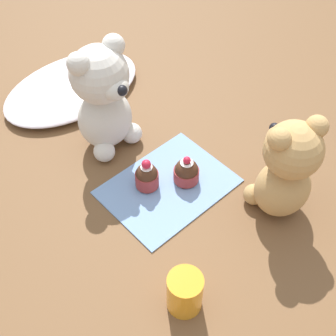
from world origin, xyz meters
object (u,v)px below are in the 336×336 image
at_px(teddy_bear_tan, 286,169).
at_px(cupcake_near_cream_bear, 147,176).
at_px(teddy_bear_cream, 103,98).
at_px(juice_glass, 185,292).
at_px(cupcake_near_tan_bear, 186,172).

relative_size(teddy_bear_tan, cupcake_near_cream_bear, 3.17).
bearing_deg(teddy_bear_cream, juice_glass, -112.16).
relative_size(teddy_bear_cream, teddy_bear_tan, 1.12).
bearing_deg(teddy_bear_tan, teddy_bear_cream, -51.46).
distance_m(teddy_bear_tan, cupcake_near_tan_bear, 0.19).
bearing_deg(cupcake_near_cream_bear, juice_glass, -117.18).
height_order(teddy_bear_cream, teddy_bear_tan, teddy_bear_cream).
bearing_deg(juice_glass, cupcake_near_tan_bear, 45.37).
distance_m(teddy_bear_tan, cupcake_near_cream_bear, 0.26).
bearing_deg(teddy_bear_cream, teddy_bear_tan, -72.10).
relative_size(teddy_bear_cream, cupcake_near_tan_bear, 3.88).
height_order(teddy_bear_cream, cupcake_near_cream_bear, teddy_bear_cream).
height_order(cupcake_near_tan_bear, juice_glass, juice_glass).
distance_m(teddy_bear_cream, cupcake_near_cream_bear, 0.17).
distance_m(teddy_bear_tan, juice_glass, 0.27).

